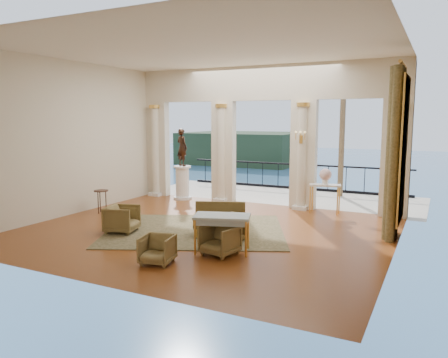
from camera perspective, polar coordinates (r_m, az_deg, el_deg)
The scene contains 23 objects.
floor at distance 11.17m, azimuth -2.51°, elevation -6.78°, with size 9.00×9.00×0.00m, color #52240A.
room_walls at distance 9.85m, azimuth -5.81°, elevation 8.13°, with size 9.00×9.00×9.00m.
arcade at distance 14.27m, azimuth 4.97°, elevation 6.89°, with size 9.00×0.56×4.50m.
terrace at distance 16.38m, azimuth 7.42°, elevation -2.27°, with size 10.00×3.60×0.10m, color #AEA693.
balustrade at distance 17.81m, azimuth 9.15°, elevation 0.01°, with size 9.00×0.06×1.03m.
palm_tree at distance 16.41m, azimuth 15.40°, elevation 12.05°, with size 2.00×2.00×4.50m.
headland at distance 87.11m, azimuth 2.69°, elevation 4.12°, with size 22.00×18.00×6.00m, color black.
sea at distance 70.19m, azimuth 22.10°, elevation 0.15°, with size 160.00×160.00×0.00m, color #2C5F8C.
curtain at distance 11.01m, azimuth 21.43°, elevation 3.12°, with size 0.33×1.40×4.09m.
window_frame at distance 10.99m, azimuth 22.42°, elevation 3.49°, with size 0.04×1.60×3.40m, color #EBB14D.
wall_sconce at distance 13.52m, azimuth 10.00°, elevation 5.24°, with size 0.30×0.11×0.33m.
rug at distance 11.21m, azimuth -3.78°, elevation -6.70°, with size 4.42×3.44×0.02m, color #2F331B.
armchair_a at distance 8.77m, azimuth -8.71°, elevation -8.90°, with size 0.61×0.57×0.63m, color #413519.
armchair_b at distance 9.20m, azimuth -0.56°, elevation -7.78°, with size 0.67×0.63×0.69m, color #413519.
armchair_c at distance 10.27m, azimuth 0.41°, elevation -6.13°, with size 0.67×0.62×0.69m, color #413519.
armchair_d at distance 11.24m, azimuth -13.18°, elevation -4.94°, with size 0.73×0.68×0.75m, color #413519.
settee at distance 10.64m, azimuth -0.56°, elevation -5.29°, with size 1.33×0.94×0.81m.
game_table at distance 9.28m, azimuth -0.25°, elevation -5.24°, with size 1.32×0.98×0.81m.
pedestal at distance 15.44m, azimuth -5.45°, elevation -0.54°, with size 0.64×0.64×1.18m.
statue at distance 15.31m, azimuth -5.51°, elevation 4.14°, with size 0.47×0.31×1.30m, color black.
console_table at distance 13.41m, azimuth 13.05°, elevation -1.32°, with size 0.98×0.59×0.87m.
urn at distance 13.35m, azimuth 13.11°, elevation 0.46°, with size 0.36×0.36×0.48m.
side_table at distance 13.63m, azimuth -15.76°, elevation -1.83°, with size 0.43×0.43×0.69m.
Camera 1 is at (5.27, -9.43, 2.84)m, focal length 35.00 mm.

